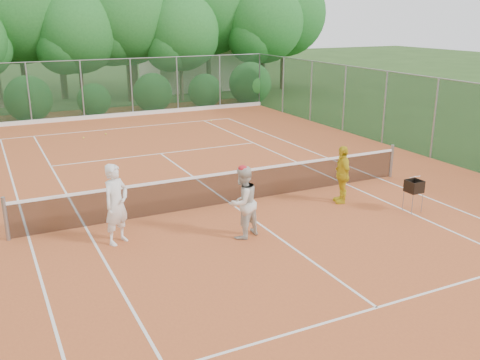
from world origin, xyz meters
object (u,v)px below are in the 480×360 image
(player_center_grp, at_px, (243,202))
(ball_hopper, at_px, (414,187))
(player_white, at_px, (116,204))
(player_yellow, at_px, (342,174))

(player_center_grp, height_order, ball_hopper, player_center_grp)
(player_white, distance_m, ball_hopper, 7.95)
(player_white, xyz_separation_m, ball_hopper, (7.80, -1.50, -0.26))
(player_white, relative_size, ball_hopper, 2.17)
(player_center_grp, relative_size, ball_hopper, 2.03)
(player_center_grp, bearing_deg, player_yellow, 15.25)
(player_yellow, xyz_separation_m, ball_hopper, (1.30, -1.51, -0.12))
(player_white, xyz_separation_m, player_yellow, (6.50, 0.01, -0.14))
(player_yellow, bearing_deg, ball_hopper, 59.62)
(player_white, height_order, ball_hopper, player_white)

